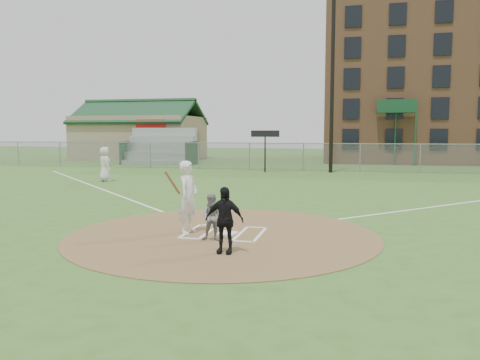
% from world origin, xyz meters
% --- Properties ---
extents(ground, '(140.00, 140.00, 0.00)m').
position_xyz_m(ground, '(0.00, 0.00, 0.00)').
color(ground, '#346020').
rests_on(ground, ground).
extents(dirt_circle, '(8.40, 8.40, 0.02)m').
position_xyz_m(dirt_circle, '(0.00, 0.00, 0.01)').
color(dirt_circle, olive).
rests_on(dirt_circle, ground).
extents(home_plate, '(0.53, 0.53, 0.03)m').
position_xyz_m(home_plate, '(0.11, 0.05, 0.04)').
color(home_plate, white).
rests_on(home_plate, dirt_circle).
extents(foul_line_third, '(17.04, 17.04, 0.01)m').
position_xyz_m(foul_line_third, '(-9.00, 9.00, 0.01)').
color(foul_line_third, white).
rests_on(foul_line_third, ground).
extents(catcher, '(0.62, 0.51, 1.20)m').
position_xyz_m(catcher, '(-0.05, -0.82, 0.62)').
color(catcher, gray).
rests_on(catcher, dirt_circle).
extents(umpire, '(0.90, 0.38, 1.53)m').
position_xyz_m(umpire, '(0.57, -1.95, 0.79)').
color(umpire, black).
rests_on(umpire, dirt_circle).
extents(ondeck_player, '(1.14, 1.10, 1.97)m').
position_xyz_m(ondeck_player, '(-10.28, 11.97, 0.98)').
color(ondeck_player, silver).
rests_on(ondeck_player, ground).
extents(batters_boxes, '(2.08, 1.88, 0.01)m').
position_xyz_m(batters_boxes, '(0.00, 0.15, 0.03)').
color(batters_boxes, white).
rests_on(batters_boxes, dirt_circle).
extents(batter_at_plate, '(0.73, 1.09, 1.99)m').
position_xyz_m(batter_at_plate, '(-0.96, -0.09, 1.02)').
color(batter_at_plate, silver).
rests_on(batter_at_plate, dirt_circle).
extents(outfield_fence, '(56.08, 0.08, 2.03)m').
position_xyz_m(outfield_fence, '(0.00, 22.00, 1.02)').
color(outfield_fence, slate).
rests_on(outfield_fence, ground).
extents(bleachers, '(6.08, 3.20, 3.20)m').
position_xyz_m(bleachers, '(-13.00, 26.20, 1.59)').
color(bleachers, '#B7BABF').
rests_on(bleachers, ground).
extents(clubhouse, '(12.20, 8.71, 6.23)m').
position_xyz_m(clubhouse, '(-18.00, 32.99, 2.39)').
color(clubhouse, '#9B8769').
rests_on(clubhouse, ground).
extents(light_pole, '(1.20, 0.30, 12.22)m').
position_xyz_m(light_pole, '(2.00, 21.00, 6.61)').
color(light_pole, black).
rests_on(light_pole, ground).
extents(scoreboard_sign, '(2.00, 0.10, 2.93)m').
position_xyz_m(scoreboard_sign, '(-2.50, 20.20, 2.39)').
color(scoreboard_sign, black).
rests_on(scoreboard_sign, ground).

